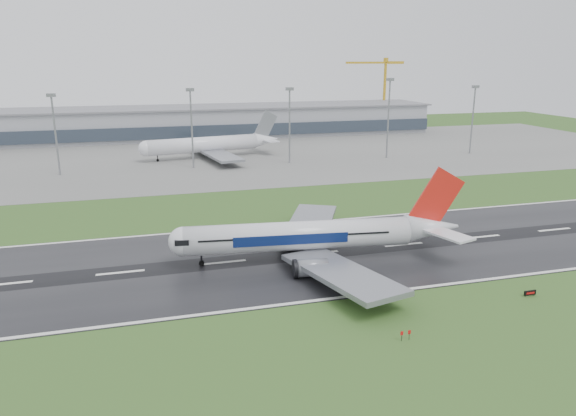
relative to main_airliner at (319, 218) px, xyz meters
name	(u,v)px	position (x,y,z in m)	size (l,w,h in m)	color
ground	(318,253)	(0.96, 3.33, -8.92)	(520.00, 520.00, 0.00)	#2C501D
runway	(318,253)	(0.96, 3.33, -8.87)	(400.00, 45.00, 0.10)	black
apron	(224,155)	(0.96, 128.33, -8.88)	(400.00, 130.00, 0.08)	slate
terminal	(206,122)	(0.96, 188.33, -1.42)	(240.00, 36.00, 15.00)	gray
main_airliner	(319,218)	(0.00, 0.00, 0.00)	(59.72, 56.88, 17.63)	silver
parked_airliner	(209,136)	(-6.04, 123.88, 0.07)	(60.78, 56.59, 17.81)	silver
tower_crane	(384,92)	(110.42, 203.33, 11.45)	(40.95, 2.23, 40.73)	gold
runway_sign	(530,293)	(29.63, -26.56, -8.40)	(2.30, 0.26, 1.04)	black
floodmast_1	(56,137)	(-61.65, 103.33, 4.68)	(0.64, 0.64, 27.19)	gray
floodmast_2	(192,130)	(-14.69, 103.33, 5.25)	(0.64, 0.64, 28.34)	gray
floodmast_3	(290,127)	(22.93, 103.33, 5.13)	(0.64, 0.64, 28.10)	gray
floodmast_4	(388,120)	(64.78, 103.33, 6.69)	(0.64, 0.64, 31.20)	gray
floodmast_5	(472,121)	(104.32, 103.33, 5.01)	(0.64, 0.64, 27.86)	gray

